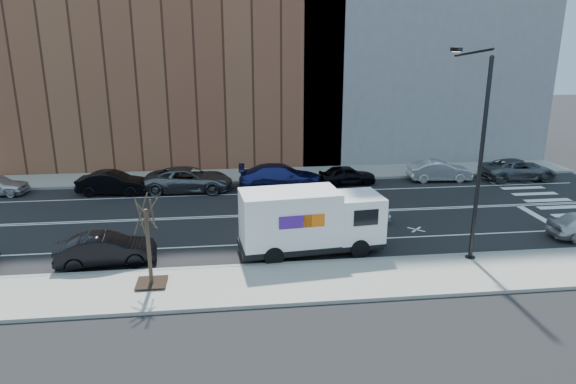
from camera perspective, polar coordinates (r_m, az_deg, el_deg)
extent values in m
plane|color=black|center=(29.59, 0.85, -2.44)|extent=(120.00, 120.00, 0.00)
cube|color=gray|center=(21.53, 4.01, -9.85)|extent=(44.00, 3.60, 0.15)
cube|color=gray|center=(37.94, -0.91, 1.98)|extent=(44.00, 3.60, 0.15)
cube|color=gray|center=(23.12, 3.18, -7.86)|extent=(44.00, 0.25, 0.17)
cube|color=gray|center=(36.20, -0.62, 1.28)|extent=(44.00, 0.25, 0.17)
cube|color=brown|center=(43.54, -13.05, 17.98)|extent=(26.00, 10.00, 22.00)
cylinder|color=black|center=(23.56, 20.58, 2.90)|extent=(0.18, 0.18, 9.00)
cylinder|color=black|center=(24.89, 19.55, -6.98)|extent=(0.44, 0.44, 0.20)
sphere|color=black|center=(23.00, 21.72, 13.73)|extent=(0.20, 0.20, 0.20)
cylinder|color=black|center=(24.51, 19.86, 14.37)|extent=(0.11, 3.49, 0.48)
cube|color=black|center=(26.04, 18.20, 14.82)|extent=(0.25, 0.80, 0.18)
cube|color=#FFF2CC|center=(26.05, 18.18, 14.60)|extent=(0.18, 0.55, 0.03)
cube|color=black|center=(21.73, -14.91, -9.69)|extent=(1.20, 1.20, 0.04)
cylinder|color=#382B1E|center=(21.12, -15.22, -5.98)|extent=(0.16, 0.16, 3.20)
cylinder|color=#382B1E|center=(20.60, -14.82, -2.37)|extent=(0.06, 0.80, 1.44)
cylinder|color=#382B1E|center=(20.85, -15.21, -2.17)|extent=(0.81, 0.31, 1.19)
cylinder|color=#382B1E|center=(20.81, -16.00, -2.27)|extent=(0.58, 0.76, 1.50)
cylinder|color=#382B1E|center=(20.53, -16.13, -2.54)|extent=(0.47, 0.61, 1.37)
cylinder|color=#382B1E|center=(20.40, -15.39, -2.60)|extent=(0.72, 0.29, 1.13)
cube|color=black|center=(24.22, 2.38, -5.68)|extent=(6.73, 2.85, 0.32)
cube|color=white|center=(24.47, 7.68, -2.67)|extent=(2.32, 2.47, 2.11)
cube|color=black|center=(24.75, 10.06, -1.78)|extent=(0.25, 1.95, 1.00)
cube|color=black|center=(23.36, 8.67, -2.84)|extent=(1.16, 0.16, 0.74)
cube|color=black|center=(25.40, 6.83, -1.16)|extent=(1.16, 0.16, 0.74)
cube|color=black|center=(25.20, 9.81, -4.75)|extent=(0.36, 2.12, 0.37)
cube|color=white|center=(23.52, 0.18, -2.77)|extent=(4.64, 2.75, 2.43)
cube|color=#47198C|center=(22.38, 0.84, -3.37)|extent=(1.47, 0.17, 0.58)
cube|color=orange|center=(22.58, 2.93, -3.21)|extent=(0.95, 0.11, 0.58)
cube|color=#47198C|center=(24.56, -0.43, -1.53)|extent=(1.47, 0.17, 0.58)
cube|color=orange|center=(24.74, 1.49, -1.40)|extent=(0.95, 0.11, 0.58)
cylinder|color=black|center=(23.91, 7.96, -6.22)|extent=(0.91, 0.38, 0.89)
cylinder|color=black|center=(25.75, 6.34, -4.46)|extent=(0.91, 0.38, 0.89)
cylinder|color=black|center=(22.89, -1.59, -7.12)|extent=(0.91, 0.38, 0.89)
cylinder|color=black|center=(24.81, -2.51, -5.20)|extent=(0.91, 0.38, 0.89)
imported|color=black|center=(35.04, -18.84, 0.97)|extent=(4.63, 1.99, 1.48)
imported|color=#575B60|center=(34.43, -10.94, 1.38)|extent=(5.84, 3.00, 1.58)
imported|color=navy|center=(34.44, -0.79, 1.74)|extent=(5.72, 2.49, 1.64)
imported|color=black|center=(35.60, 6.57, 1.88)|extent=(4.03, 1.84, 1.34)
imported|color=silver|center=(37.86, 16.47, 2.27)|extent=(4.47, 1.76, 1.45)
imported|color=#52565B|center=(40.18, 24.19, 2.30)|extent=(5.28, 2.45, 1.47)
imported|color=#B2B3B8|center=(27.86, 6.47, -2.13)|extent=(4.75, 2.21, 1.51)
imported|color=black|center=(24.23, -19.52, -6.07)|extent=(4.43, 1.94, 1.41)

